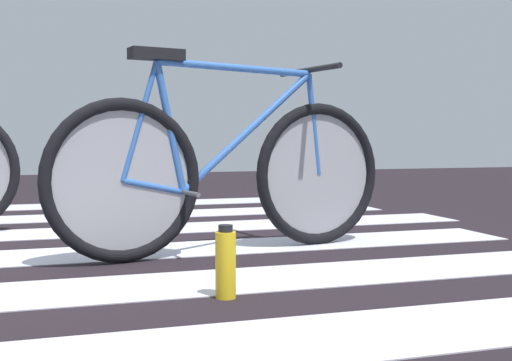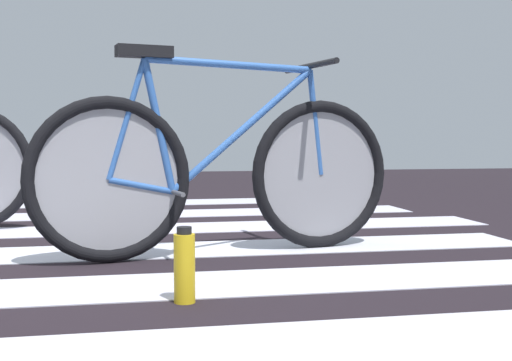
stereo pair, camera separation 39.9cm
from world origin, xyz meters
The scene contains 4 objects.
ground centered at (0.00, 0.00, 0.01)m, with size 18.00×14.00×0.02m.
crosswalk_markings centered at (-0.05, 0.05, 0.02)m, with size 5.42×5.00×0.00m.
bicycle_1_of_3 centered at (0.94, -0.10, 0.41)m, with size 1.71×0.56×0.93m.
water_bottle centered at (0.70, -0.95, 0.14)m, with size 0.07×0.07×0.25m.
Camera 1 is at (0.11, -3.11, 0.57)m, focal length 46.85 mm.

